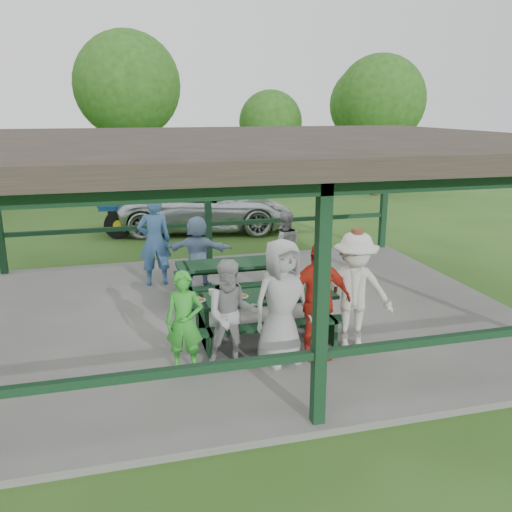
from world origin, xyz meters
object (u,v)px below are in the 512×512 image
object	(u,v)px
spectator_blue	(154,241)
farm_trailer	(152,208)
spectator_grey	(284,247)
picnic_table_far	(236,276)
pickup_truck	(206,207)
contestant_grey_mid	(281,302)
contestant_green	(184,322)
contestant_red	(317,300)
contestant_white_fedora	(354,292)
picnic_table_near	(264,311)
spectator_lblue	(198,251)
contestant_grey_left	(232,314)

from	to	relation	value
spectator_blue	farm_trailer	distance (m)	5.76
farm_trailer	spectator_grey	bearing A→B (deg)	-65.50
picnic_table_far	pickup_truck	bearing A→B (deg)	85.47
picnic_table_far	contestant_grey_mid	xyz separation A→B (m)	(0.02, -2.93, 0.49)
contestant_grey_mid	contestant_green	bearing A→B (deg)	162.57
contestant_red	farm_trailer	distance (m)	10.08
contestant_white_fedora	spectator_grey	distance (m)	3.52
picnic_table_near	spectator_lblue	distance (m)	3.01
contestant_grey_left	spectator_blue	bearing A→B (deg)	106.01
spectator_grey	pickup_truck	bearing A→B (deg)	-77.00
spectator_grey	farm_trailer	bearing A→B (deg)	-63.00
contestant_red	spectator_blue	size ratio (longest dim) A/B	0.95
picnic_table_near	contestant_grey_mid	bearing A→B (deg)	-89.36
picnic_table_far	farm_trailer	world-z (taller)	farm_trailer
picnic_table_far	spectator_blue	xyz separation A→B (m)	(-1.49, 1.29, 0.50)
picnic_table_near	farm_trailer	size ratio (longest dim) A/B	0.55
contestant_white_fedora	spectator_lblue	distance (m)	4.15
contestant_green	farm_trailer	distance (m)	9.87
picnic_table_far	spectator_lblue	world-z (taller)	spectator_lblue
contestant_grey_mid	contestant_red	distance (m)	0.57
spectator_blue	spectator_grey	distance (m)	2.79
picnic_table_near	spectator_blue	xyz separation A→B (m)	(-1.50, 3.29, 0.50)
spectator_lblue	picnic_table_far	bearing A→B (deg)	143.31
picnic_table_far	contestant_white_fedora	bearing A→B (deg)	-65.50
spectator_grey	picnic_table_near	bearing A→B (deg)	72.18
picnic_table_far	spectator_grey	bearing A→B (deg)	31.07
contestant_white_fedora	spectator_lblue	xyz separation A→B (m)	(-1.89, 3.69, -0.18)
picnic_table_near	pickup_truck	bearing A→B (deg)	86.58
contestant_grey_mid	spectator_blue	xyz separation A→B (m)	(-1.51, 4.22, 0.01)
picnic_table_far	pickup_truck	xyz separation A→B (m)	(0.53, 6.75, 0.19)
contestant_white_fedora	pickup_truck	xyz separation A→B (m)	(-0.73, 9.52, -0.30)
picnic_table_far	contestant_grey_mid	distance (m)	2.97
contestant_green	spectator_grey	world-z (taller)	spectator_grey
contestant_grey_mid	picnic_table_near	bearing A→B (deg)	76.82
contestant_grey_left	contestant_red	world-z (taller)	contestant_red
spectator_lblue	spectator_grey	bearing A→B (deg)	-166.32
spectator_lblue	pickup_truck	distance (m)	5.94
farm_trailer	spectator_blue	bearing A→B (deg)	-89.78
contestant_grey_left	picnic_table_near	bearing A→B (deg)	56.25
contestant_red	contestant_white_fedora	bearing A→B (deg)	12.68
picnic_table_far	spectator_grey	world-z (taller)	spectator_grey
picnic_table_near	contestant_grey_left	world-z (taller)	contestant_grey_left
pickup_truck	farm_trailer	size ratio (longest dim) A/B	1.26
contestant_red	farm_trailer	xyz separation A→B (m)	(-1.72, 9.93, -0.27)
spectator_blue	contestant_grey_left	bearing A→B (deg)	98.76
contestant_green	contestant_white_fedora	world-z (taller)	contestant_white_fedora
contestant_red	spectator_blue	xyz separation A→B (m)	(-2.08, 4.19, 0.05)
spectator_lblue	pickup_truck	xyz separation A→B (m)	(1.16, 5.83, -0.12)
contestant_grey_mid	contestant_red	xyz separation A→B (m)	(0.57, 0.03, -0.04)
picnic_table_near	contestant_white_fedora	distance (m)	1.54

